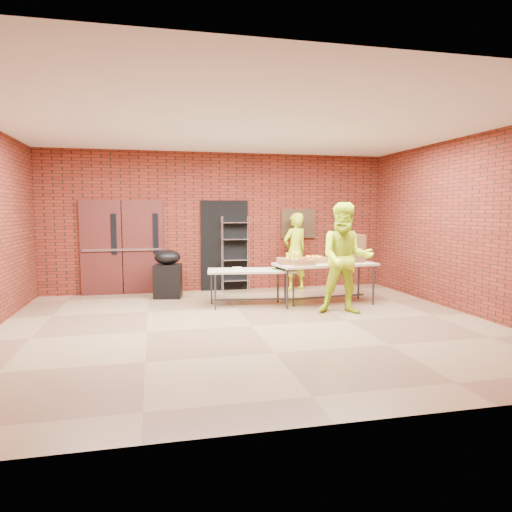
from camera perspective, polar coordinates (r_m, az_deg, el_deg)
The scene contains 19 objects.
room at distance 7.24m, azimuth -0.58°, elevation 3.61°, with size 8.08×7.08×3.28m.
double_doors at distance 10.57m, azimuth -16.35°, elevation 1.07°, with size 1.78×0.12×2.10m.
dark_doorway at distance 10.69m, azimuth -3.96°, elevation 1.31°, with size 1.10×0.06×2.10m, color black.
bronze_plaque at distance 11.07m, azimuth 5.29°, elevation 4.04°, with size 0.85×0.04×0.70m, color #3A2917.
wire_rack at distance 10.61m, azimuth -2.60°, elevation 0.29°, with size 0.64×0.21×1.73m, color #B5B5BC, non-canonical shape.
table_left at distance 8.96m, azimuth -0.51°, elevation -2.09°, with size 1.81×0.95×0.71m.
table_right at distance 9.21m, azimuth 8.65°, elevation -1.31°, with size 2.08×1.05×0.82m.
basket_bananas at distance 8.94m, azimuth 4.39°, elevation -0.59°, with size 0.49×0.38×0.15m.
basket_oranges at distance 9.21m, azimuth 7.38°, elevation -0.48°, with size 0.45×0.35×0.14m.
basket_apples at distance 8.79m, azimuth 5.85°, elevation -0.77°, with size 0.43×0.33×0.13m.
muffin_tray at distance 9.05m, azimuth 3.36°, elevation -1.35°, with size 0.41×0.41×0.10m.
napkin_box at distance 8.90m, azimuth -2.38°, elevation -1.59°, with size 0.17×0.11×0.06m, color silver.
coffee_dispenser at distance 9.50m, azimuth 11.94°, elevation 0.95°, with size 0.42×0.38×0.55m, color #55371D.
cup_stack_front at distance 9.24m, azimuth 10.70°, elevation -0.20°, with size 0.07×0.07×0.22m, color silver.
cup_stack_mid at distance 9.16m, azimuth 11.46°, elevation -0.16°, with size 0.08×0.08×0.25m, color silver.
cup_stack_back at distance 9.37m, azimuth 10.31°, elevation 0.00°, with size 0.09×0.09×0.26m, color silver.
covered_grill at distance 9.95m, azimuth -10.97°, elevation -2.21°, with size 0.64×0.57×1.03m.
volunteer_woman at distance 10.72m, azimuth 4.91°, elevation 0.56°, with size 0.66×0.44×1.82m, color #B7D417.
volunteer_man at distance 8.38m, azimuth 11.15°, elevation -0.28°, with size 0.98×0.76×2.01m, color #B7D417.
Camera 1 is at (-1.52, -7.08, 1.86)m, focal length 32.00 mm.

